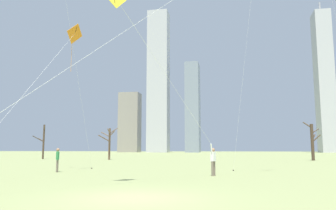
% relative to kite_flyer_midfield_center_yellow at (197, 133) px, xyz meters
% --- Properties ---
extents(ground_plane, '(400.00, 400.00, 0.00)m').
position_rel_kite_flyer_midfield_center_yellow_xyz_m(ground_plane, '(-1.29, -7.91, -2.46)').
color(ground_plane, '#848E56').
extents(kite_flyer_midfield_center_yellow, '(4.58, 7.31, 9.08)m').
position_rel_kite_flyer_midfield_center_yellow_xyz_m(kite_flyer_midfield_center_yellow, '(0.00, 0.00, 0.00)').
color(kite_flyer_midfield_center_yellow, '#726656').
rests_on(kite_flyer_midfield_center_yellow, ground).
extents(kite_flyer_foreground_left_orange, '(0.44, 9.84, 10.95)m').
position_rel_kite_flyer_midfield_center_yellow_xyz_m(kite_flyer_foreground_left_orange, '(-9.49, -2.67, 1.01)').
color(kite_flyer_foreground_left_orange, '#726656').
rests_on(kite_flyer_foreground_left_orange, ground).
extents(kite_flyer_foreground_right_blue, '(12.74, 11.92, 15.97)m').
position_rel_kite_flyer_midfield_center_yellow_xyz_m(kite_flyer_foreground_right_blue, '(-3.74, -6.80, 2.05)').
color(kite_flyer_foreground_right_blue, black).
rests_on(kite_flyer_foreground_right_blue, ground).
extents(bystander_watching_nearby, '(0.33, 0.47, 1.62)m').
position_rel_kite_flyer_midfield_center_yellow_xyz_m(bystander_watching_nearby, '(-9.84, 2.61, -1.56)').
color(bystander_watching_nearby, '#726656').
rests_on(bystander_watching_nearby, ground).
extents(bare_tree_leftmost, '(2.14, 2.40, 5.37)m').
position_rel_kite_flyer_midfield_center_yellow_xyz_m(bare_tree_leftmost, '(-27.16, 29.29, 0.31)').
color(bare_tree_leftmost, '#423326').
rests_on(bare_tree_leftmost, ground).
extents(bare_tree_rightmost, '(2.24, 2.05, 5.31)m').
position_rel_kite_flyer_midfield_center_yellow_xyz_m(bare_tree_rightmost, '(12.84, 30.06, 0.25)').
color(bare_tree_rightmost, '#423326').
rests_on(bare_tree_rightmost, ground).
extents(bare_tree_center, '(2.53, 2.08, 4.67)m').
position_rel_kite_flyer_midfield_center_yellow_xyz_m(bare_tree_center, '(-15.68, 27.80, 0.15)').
color(bare_tree_center, brown).
rests_on(bare_tree_center, ground).
extents(skyline_mid_tower_left, '(6.14, 10.14, 40.34)m').
position_rel_kite_flyer_midfield_center_yellow_xyz_m(skyline_mid_tower_left, '(-14.78, 129.93, 17.71)').
color(skyline_mid_tower_left, gray).
rests_on(skyline_mid_tower_left, ground).
extents(skyline_mid_tower_right, '(6.77, 9.24, 68.12)m').
position_rel_kite_flyer_midfield_center_yellow_xyz_m(skyline_mid_tower_right, '(43.24, 136.27, 29.17)').
color(skyline_mid_tower_right, '#B2B2B7').
rests_on(skyline_mid_tower_right, ground).
extents(skyline_tall_tower, '(9.65, 7.26, 28.35)m').
position_rel_kite_flyer_midfield_center_yellow_xyz_m(skyline_tall_tower, '(-45.64, 133.96, 11.71)').
color(skyline_tall_tower, gray).
rests_on(skyline_tall_tower, ground).
extents(skyline_wide_slab, '(9.37, 7.62, 65.55)m').
position_rel_kite_flyer_midfield_center_yellow_xyz_m(skyline_wide_slab, '(-30.32, 127.99, 30.32)').
color(skyline_wide_slab, '#B2B2B7').
rests_on(skyline_wide_slab, ground).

